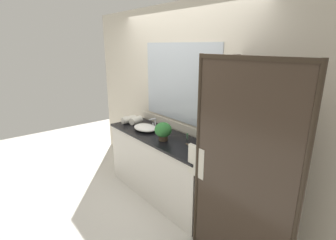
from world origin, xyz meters
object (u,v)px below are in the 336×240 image
amenity_bottle_shampoo (195,150)px  amenity_bottle_body_wash (208,147)px  sink_basin (145,128)px  potted_plant (163,130)px  faucet (155,125)px  rolled_towel_near_edge (129,120)px  rolled_towel_middle (136,120)px  amenity_bottle_conditioner (187,136)px

amenity_bottle_shampoo → amenity_bottle_body_wash: amenity_bottle_body_wash is taller
sink_basin → potted_plant: 0.48m
potted_plant → amenity_bottle_shampoo: (0.56, 0.02, -0.09)m
sink_basin → amenity_bottle_shampoo: (1.03, -0.03, 0.00)m
potted_plant → amenity_bottle_shampoo: bearing=1.7°
faucet → sink_basin: bearing=-90.0°
faucet → amenity_bottle_body_wash: faucet is taller
potted_plant → rolled_towel_near_edge: potted_plant is taller
amenity_bottle_shampoo → rolled_towel_middle: 1.37m
faucet → rolled_towel_near_edge: (-0.45, -0.17, 0.01)m
rolled_towel_middle → amenity_bottle_body_wash: bearing=2.9°
potted_plant → amenity_bottle_conditioner: bearing=57.0°
amenity_bottle_shampoo → amenity_bottle_conditioner: 0.46m
rolled_towel_near_edge → rolled_towel_middle: 0.13m
amenity_bottle_shampoo → amenity_bottle_conditioner: (-0.39, 0.25, -0.01)m
potted_plant → rolled_towel_near_edge: 0.92m
sink_basin → rolled_towel_middle: bearing=170.1°
amenity_bottle_body_wash → faucet: bearing=177.8°
sink_basin → potted_plant: bearing=-5.3°
potted_plant → faucet: bearing=155.4°
rolled_towel_near_edge → amenity_bottle_shampoo: bearing=-1.0°
amenity_bottle_shampoo → rolled_towel_middle: size_ratio=0.48×
sink_basin → potted_plant: size_ratio=1.64×
sink_basin → rolled_towel_middle: (-0.34, 0.06, 0.02)m
potted_plant → amenity_bottle_body_wash: size_ratio=2.33×
sink_basin → faucet: size_ratio=2.27×
amenity_bottle_shampoo → rolled_towel_middle: (-1.37, 0.09, 0.01)m
faucet → amenity_bottle_shampoo: bearing=-10.9°
faucet → potted_plant: 0.52m
amenity_bottle_conditioner → rolled_towel_near_edge: rolled_towel_near_edge is taller
amenity_bottle_shampoo → amenity_bottle_body_wash: (0.04, 0.16, 0.00)m
potted_plant → rolled_towel_middle: (-0.81, 0.10, -0.08)m
sink_basin → faucet: (0.00, 0.17, 0.01)m
sink_basin → amenity_bottle_shampoo: amenity_bottle_shampoo is taller
amenity_bottle_shampoo → amenity_bottle_body_wash: bearing=75.6°
faucet → amenity_bottle_body_wash: size_ratio=1.68×
potted_plant → rolled_towel_middle: size_ratio=1.24×
amenity_bottle_shampoo → sink_basin: bearing=178.5°
sink_basin → amenity_bottle_shampoo: 1.03m
amenity_bottle_body_wash → rolled_towel_near_edge: (-1.52, -0.13, 0.01)m
faucet → amenity_bottle_conditioner: (0.64, 0.05, -0.01)m
amenity_bottle_shampoo → amenity_bottle_conditioner: amenity_bottle_shampoo is taller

